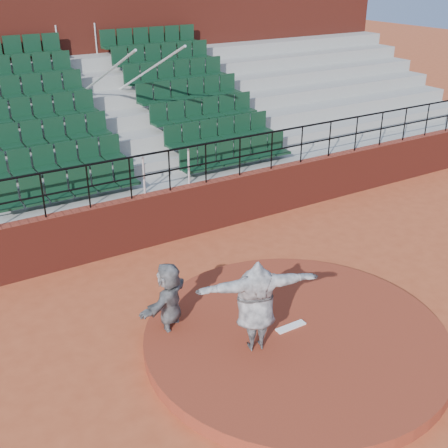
{
  "coord_description": "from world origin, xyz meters",
  "views": [
    {
      "loc": [
        -5.47,
        -6.45,
        6.35
      ],
      "look_at": [
        0.0,
        2.5,
        1.4
      ],
      "focal_mm": 45.0,
      "sensor_mm": 36.0,
      "label": 1
    }
  ],
  "objects": [
    {
      "name": "press_box_facade",
      "position": [
        0.0,
        12.6,
        3.55
      ],
      "size": [
        24.0,
        3.0,
        7.1
      ],
      "primitive_type": "cube",
      "color": "maroon",
      "rests_on": "ground"
    },
    {
      "name": "boundary_wall",
      "position": [
        0.0,
        5.0,
        0.65
      ],
      "size": [
        24.0,
        0.3,
        1.3
      ],
      "primitive_type": "cube",
      "color": "maroon",
      "rests_on": "ground"
    },
    {
      "name": "ground",
      "position": [
        0.0,
        0.0,
        0.0
      ],
      "size": [
        90.0,
        90.0,
        0.0
      ],
      "primitive_type": "plane",
      "color": "#AE4927",
      "rests_on": "ground"
    },
    {
      "name": "pitching_rubber",
      "position": [
        0.0,
        0.15,
        0.27
      ],
      "size": [
        0.6,
        0.15,
        0.03
      ],
      "primitive_type": "cube",
      "color": "white",
      "rests_on": "pitchers_mound"
    },
    {
      "name": "wall_railing",
      "position": [
        0.0,
        5.0,
        2.03
      ],
      "size": [
        24.04,
        0.05,
        1.03
      ],
      "color": "black",
      "rests_on": "boundary_wall"
    },
    {
      "name": "pitcher",
      "position": [
        -0.87,
        0.04,
        1.1
      ],
      "size": [
        2.15,
        1.16,
        1.69
      ],
      "primitive_type": "imported",
      "rotation": [
        0.0,
        0.0,
        2.84
      ],
      "color": "black",
      "rests_on": "pitchers_mound"
    },
    {
      "name": "pitchers_mound",
      "position": [
        0.0,
        0.0,
        0.12
      ],
      "size": [
        5.5,
        5.5,
        0.25
      ],
      "primitive_type": "cylinder",
      "color": "maroon",
      "rests_on": "ground"
    },
    {
      "name": "fielder",
      "position": [
        -1.86,
        1.35,
        0.77
      ],
      "size": [
        1.44,
        1.19,
        1.54
      ],
      "primitive_type": "imported",
      "rotation": [
        0.0,
        0.0,
        3.75
      ],
      "color": "black",
      "rests_on": "ground"
    },
    {
      "name": "seating_deck",
      "position": [
        0.0,
        8.65,
        1.44
      ],
      "size": [
        24.0,
        5.97,
        4.63
      ],
      "color": "gray",
      "rests_on": "ground"
    }
  ]
}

